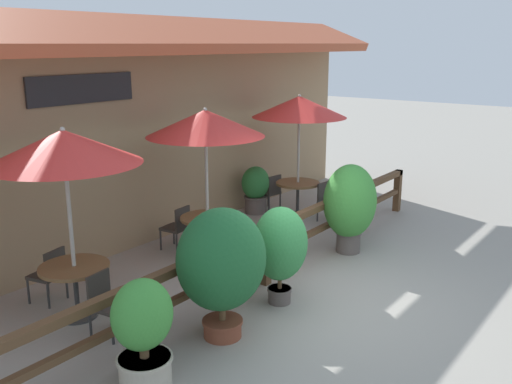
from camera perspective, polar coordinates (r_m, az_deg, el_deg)
ground_plane at (r=8.69m, az=6.66°, el=-10.78°), size 60.00×60.00×0.00m
building_facade at (r=10.61m, az=-12.59°, el=5.90°), size 14.28×1.49×4.23m
patio_railing at (r=8.94m, az=0.95°, el=-5.09°), size 10.40×0.14×0.95m
patio_umbrella_near at (r=7.81m, az=-18.67°, el=4.27°), size 2.02×2.02×2.68m
dining_table_near at (r=8.30m, az=-17.65°, el=-8.01°), size 0.96×0.96×0.77m
chair_near_streetside at (r=7.81m, az=-14.72°, el=-10.52°), size 0.48×0.48×0.83m
chair_near_wallside at (r=8.95m, az=-19.94°, el=-7.61°), size 0.50×0.50×0.83m
patio_umbrella_middle at (r=9.70m, az=-5.08°, el=6.86°), size 2.02×2.02×2.68m
dining_table_middle at (r=10.10m, az=-4.85°, el=-3.30°), size 0.96×0.96×0.77m
chair_middle_streetside at (r=9.73m, az=-1.46°, el=-4.90°), size 0.44×0.44×0.83m
chair_middle_wallside at (r=10.60m, az=-7.85°, el=-3.38°), size 0.46×0.46×0.83m
patio_umbrella_far at (r=12.25m, az=4.35°, el=8.49°), size 2.02×2.02×2.68m
dining_table_far at (r=12.57m, az=4.20°, el=0.31°), size 0.96×0.96×0.77m
chair_far_streetside at (r=12.31m, az=7.19°, el=-0.81°), size 0.46×0.46×0.83m
chair_far_wallside at (r=12.98m, az=1.48°, el=0.12°), size 0.47×0.47×0.83m
potted_plant_corner_fern at (r=6.49m, az=-11.23°, el=-13.43°), size 0.70×0.63×1.28m
potted_plant_small_flowering at (r=10.40m, az=9.37°, el=-1.15°), size 1.04×0.93×1.64m
potted_plant_entrance_palm at (r=8.26m, az=2.42°, el=-5.39°), size 0.86×0.77×1.46m
potted_plant_broad_leaf at (r=7.26m, az=-3.47°, el=-6.99°), size 1.21×1.09×1.74m
potted_plant_tall_tropical at (r=12.78m, az=-0.04°, el=0.40°), size 0.67×0.60×1.06m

